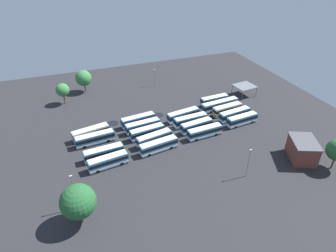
# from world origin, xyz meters

# --- Properties ---
(ground_plane) EXTENTS (123.87, 123.87, 0.00)m
(ground_plane) POSITION_xyz_m (0.00, 0.00, 0.00)
(ground_plane) COLOR #28282B
(bus_row0_slot0) EXTENTS (10.97, 3.96, 3.39)m
(bus_row0_slot0) POSITION_xyz_m (-21.55, -10.87, 1.79)
(bus_row0_slot0) COLOR teal
(bus_row0_slot0) RESTS_ON ground_plane
(bus_row0_slot1) EXTENTS (11.17, 3.43, 3.39)m
(bus_row0_slot1) POSITION_xyz_m (-21.97, -6.77, 1.80)
(bus_row0_slot1) COLOR teal
(bus_row0_slot1) RESTS_ON ground_plane
(bus_row0_slot3) EXTENTS (11.73, 3.57, 3.39)m
(bus_row0_slot3) POSITION_xyz_m (-23.20, 1.12, 1.80)
(bus_row0_slot3) COLOR teal
(bus_row0_slot3) RESTS_ON ground_plane
(bus_row0_slot4) EXTENTS (11.46, 4.68, 3.39)m
(bus_row0_slot4) POSITION_xyz_m (-23.91, 4.79, 1.80)
(bus_row0_slot4) COLOR silver
(bus_row0_slot4) RESTS_ON ground_plane
(bus_row1_slot0) EXTENTS (11.74, 4.18, 3.39)m
(bus_row1_slot0) POSITION_xyz_m (-6.70, -8.86, 1.80)
(bus_row1_slot0) COLOR teal
(bus_row1_slot0) RESTS_ON ground_plane
(bus_row1_slot1) EXTENTS (11.33, 4.62, 3.39)m
(bus_row1_slot1) POSITION_xyz_m (-6.74, -5.01, 1.80)
(bus_row1_slot1) COLOR teal
(bus_row1_slot1) RESTS_ON ground_plane
(bus_row1_slot2) EXTENTS (11.09, 3.85, 3.39)m
(bus_row1_slot2) POSITION_xyz_m (-7.71, -0.97, 1.80)
(bus_row1_slot2) COLOR teal
(bus_row1_slot2) RESTS_ON ground_plane
(bus_row1_slot3) EXTENTS (11.44, 3.64, 3.39)m
(bus_row1_slot3) POSITION_xyz_m (-7.99, 2.82, 1.80)
(bus_row1_slot3) COLOR teal
(bus_row1_slot3) RESTS_ON ground_plane
(bus_row1_slot4) EXTENTS (11.58, 3.86, 3.39)m
(bus_row1_slot4) POSITION_xyz_m (-8.37, 6.79, 1.80)
(bus_row1_slot4) COLOR teal
(bus_row1_slot4) RESTS_ON ground_plane
(bus_row2_slot0) EXTENTS (11.42, 3.35, 3.39)m
(bus_row2_slot0) POSITION_xyz_m (8.89, -6.97, 1.80)
(bus_row2_slot0) COLOR teal
(bus_row2_slot0) RESTS_ON ground_plane
(bus_row2_slot1) EXTENTS (10.94, 3.91, 3.39)m
(bus_row2_slot1) POSITION_xyz_m (8.00, -2.99, 1.79)
(bus_row2_slot1) COLOR teal
(bus_row2_slot1) RESTS_ON ground_plane
(bus_row2_slot2) EXTENTS (11.54, 3.35, 3.39)m
(bus_row2_slot2) POSITION_xyz_m (7.64, 0.80, 1.80)
(bus_row2_slot2) COLOR teal
(bus_row2_slot2) RESTS_ON ground_plane
(bus_row2_slot3) EXTENTS (11.82, 4.32, 3.39)m
(bus_row2_slot3) POSITION_xyz_m (6.72, 4.75, 1.80)
(bus_row2_slot3) COLOR teal
(bus_row2_slot3) RESTS_ON ground_plane
(bus_row3_slot0) EXTENTS (11.14, 3.64, 3.39)m
(bus_row3_slot0) POSITION_xyz_m (23.64, -4.75, 1.80)
(bus_row3_slot0) COLOR teal
(bus_row3_slot0) RESTS_ON ground_plane
(bus_row3_slot1) EXTENTS (11.88, 4.13, 3.39)m
(bus_row3_slot1) POSITION_xyz_m (23.16, -0.88, 1.80)
(bus_row3_slot1) COLOR teal
(bus_row3_slot1) RESTS_ON ground_plane
(bus_row3_slot2) EXTENTS (11.17, 3.76, 3.39)m
(bus_row3_slot2) POSITION_xyz_m (22.69, 3.15, 1.80)
(bus_row3_slot2) COLOR silver
(bus_row3_slot2) RESTS_ON ground_plane
(bus_row3_slot3) EXTENTS (14.65, 4.05, 3.39)m
(bus_row3_slot3) POSITION_xyz_m (21.74, 6.88, 1.80)
(bus_row3_slot3) COLOR teal
(bus_row3_slot3) RESTS_ON ground_plane
(bus_row3_slot4) EXTENTS (10.89, 3.27, 3.39)m
(bus_row3_slot4) POSITION_xyz_m (21.72, 10.70, 1.79)
(bus_row3_slot4) COLOR teal
(bus_row3_slot4) RESTS_ON ground_plane
(depot_building) EXTENTS (9.53, 10.81, 5.98)m
(depot_building) POSITION_xyz_m (29.06, -25.99, 3.01)
(depot_building) COLOR brown
(depot_building) RESTS_ON ground_plane
(maintenance_shelter) EXTENTS (8.28, 7.71, 4.07)m
(maintenance_shelter) POSITION_xyz_m (36.29, 13.71, 3.85)
(maintenance_shelter) COLOR slate
(maintenance_shelter) RESTS_ON ground_plane
(lamp_post_mid_lot) EXTENTS (0.56, 0.28, 9.76)m
(lamp_post_mid_lot) POSITION_xyz_m (-30.77, -22.87, 5.30)
(lamp_post_mid_lot) COLOR slate
(lamp_post_mid_lot) RESTS_ON ground_plane
(lamp_post_far_corner) EXTENTS (0.56, 0.28, 8.56)m
(lamp_post_far_corner) POSITION_xyz_m (10.87, -26.97, 4.69)
(lamp_post_far_corner) COLOR slate
(lamp_post_far_corner) RESTS_ON ground_plane
(lamp_post_by_building) EXTENTS (0.56, 0.28, 7.28)m
(lamp_post_by_building) POSITION_xyz_m (6.37, 34.31, 4.05)
(lamp_post_by_building) COLOR slate
(lamp_post_by_building) RESTS_ON ground_plane
(tree_east_edge) EXTENTS (7.46, 7.46, 10.00)m
(tree_east_edge) POSITION_xyz_m (-30.25, -27.23, 6.26)
(tree_east_edge) COLOR brown
(tree_east_edge) RESTS_ON ground_plane
(tree_west_edge) EXTENTS (4.85, 4.85, 7.99)m
(tree_west_edge) POSITION_xyz_m (-29.95, 30.89, 5.55)
(tree_west_edge) COLOR brown
(tree_west_edge) RESTS_ON ground_plane
(tree_north_edge) EXTENTS (6.22, 6.22, 9.00)m
(tree_north_edge) POSITION_xyz_m (-21.52, 38.64, 5.88)
(tree_north_edge) COLOR brown
(tree_north_edge) RESTS_ON ground_plane
(puddle_back_corner) EXTENTS (3.76, 3.76, 0.01)m
(puddle_back_corner) POSITION_xyz_m (-0.27, 10.56, 0.00)
(puddle_back_corner) COLOR black
(puddle_back_corner) RESTS_ON ground_plane
(puddle_near_shelter) EXTENTS (3.83, 3.83, 0.01)m
(puddle_near_shelter) POSITION_xyz_m (-16.13, 10.71, 0.00)
(puddle_near_shelter) COLOR black
(puddle_near_shelter) RESTS_ON ground_plane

